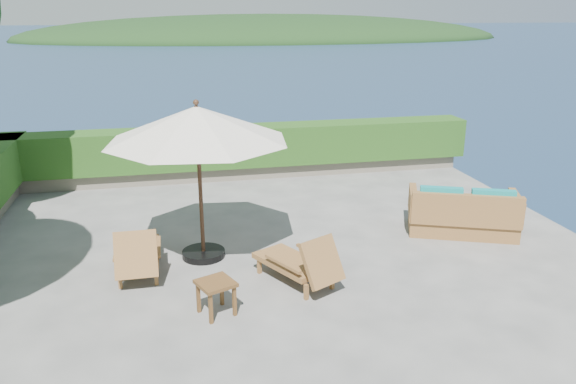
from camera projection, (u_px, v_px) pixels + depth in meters
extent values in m
plane|color=gray|center=(281.00, 269.00, 9.55)|extent=(12.00, 12.00, 0.00)
cube|color=#5B5348|center=(281.00, 347.00, 10.03)|extent=(12.00, 12.00, 3.00)
ellipsoid|color=black|center=(267.00, 39.00, 145.63)|extent=(126.00, 57.60, 12.60)
cube|color=slate|center=(238.00, 171.00, 14.70)|extent=(12.00, 0.60, 0.36)
cube|color=#224A15|center=(237.00, 146.00, 14.49)|extent=(12.40, 0.90, 1.00)
cylinder|color=black|center=(204.00, 254.00, 9.99)|extent=(0.93, 0.93, 0.12)
cylinder|color=#3B2415|center=(200.00, 184.00, 9.59)|extent=(0.09, 0.09, 2.70)
cone|color=silver|center=(197.00, 124.00, 9.27)|extent=(3.86, 3.86, 0.59)
sphere|color=#3B2415|center=(196.00, 102.00, 9.16)|extent=(0.12, 0.12, 0.10)
cube|color=olive|center=(120.00, 281.00, 8.83)|extent=(0.06, 0.06, 0.26)
cube|color=olive|center=(156.00, 278.00, 8.95)|extent=(0.06, 0.06, 0.26)
cube|color=olive|center=(125.00, 251.00, 9.94)|extent=(0.06, 0.06, 0.26)
cube|color=olive|center=(157.00, 248.00, 10.06)|extent=(0.06, 0.06, 0.26)
cube|color=olive|center=(139.00, 252.00, 9.49)|extent=(0.66, 1.29, 0.09)
cube|color=olive|center=(136.00, 255.00, 8.71)|extent=(0.66, 0.42, 0.70)
cube|color=olive|center=(117.00, 250.00, 9.19)|extent=(0.06, 0.85, 0.05)
cube|color=olive|center=(159.00, 247.00, 9.32)|extent=(0.06, 0.85, 0.05)
cube|color=olive|center=(306.00, 292.00, 8.49)|extent=(0.08, 0.08, 0.25)
cube|color=olive|center=(332.00, 281.00, 8.83)|extent=(0.08, 0.08, 0.25)
cube|color=olive|center=(259.00, 266.00, 9.34)|extent=(0.08, 0.08, 0.25)
cube|color=olive|center=(285.00, 257.00, 9.68)|extent=(0.08, 0.08, 0.25)
cube|color=olive|center=(291.00, 262.00, 9.10)|extent=(1.16, 1.42, 0.09)
cube|color=olive|center=(322.00, 262.00, 8.49)|extent=(0.76, 0.67, 0.68)
cube|color=olive|center=(283.00, 264.00, 8.71)|extent=(0.44, 0.76, 0.05)
cube|color=olive|center=(314.00, 252.00, 9.12)|extent=(0.44, 0.76, 0.05)
cube|color=brown|center=(211.00, 309.00, 7.81)|extent=(0.06, 0.06, 0.47)
cube|color=brown|center=(234.00, 301.00, 8.01)|extent=(0.06, 0.06, 0.47)
cube|color=brown|center=(198.00, 298.00, 8.10)|extent=(0.06, 0.06, 0.47)
cube|color=brown|center=(222.00, 291.00, 8.31)|extent=(0.06, 0.06, 0.47)
cube|color=brown|center=(216.00, 283.00, 7.98)|extent=(0.64, 0.64, 0.05)
cube|color=olive|center=(462.00, 221.00, 11.07)|extent=(2.26, 1.71, 0.45)
cube|color=olive|center=(467.00, 210.00, 10.51)|extent=(1.94, 0.91, 0.62)
cube|color=olive|center=(413.00, 202.00, 11.13)|extent=(0.51, 0.99, 0.51)
cube|color=olive|center=(515.00, 208.00, 10.81)|extent=(0.51, 0.99, 0.51)
cube|color=#128283|center=(438.00, 203.00, 11.10)|extent=(1.12, 1.08, 0.20)
cube|color=#128283|center=(488.00, 206.00, 10.94)|extent=(1.12, 1.08, 0.20)
cube|color=#128283|center=(441.00, 197.00, 10.63)|extent=(0.79, 0.44, 0.41)
cube|color=#128283|center=(493.00, 200.00, 10.47)|extent=(0.79, 0.44, 0.41)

